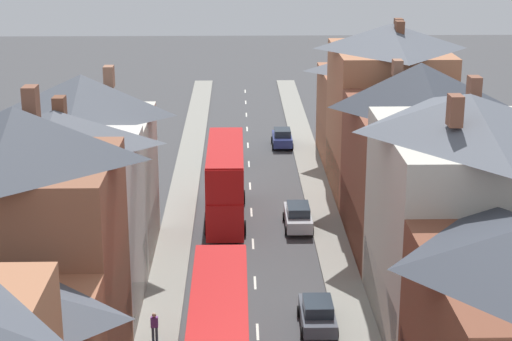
{
  "coord_description": "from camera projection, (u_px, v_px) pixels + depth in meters",
  "views": [
    {
      "loc": [
        -0.98,
        -15.41,
        20.82
      ],
      "look_at": [
        0.36,
        43.21,
        2.75
      ],
      "focal_mm": 60.0,
      "sensor_mm": 36.0,
      "label": 1
    }
  ],
  "objects": [
    {
      "name": "pavement_left",
      "position": [
        176.0,
        232.0,
        57.05
      ],
      "size": [
        2.2,
        104.0,
        0.14
      ],
      "primitive_type": "cube",
      "color": "gray",
      "rests_on": "ground"
    },
    {
      "name": "pavement_right",
      "position": [
        328.0,
        231.0,
        57.27
      ],
      "size": [
        2.2,
        104.0,
        0.14
      ],
      "primitive_type": "cube",
      "color": "gray",
      "rests_on": "ground"
    },
    {
      "name": "centre_line_dashes",
      "position": [
        253.0,
        244.0,
        55.27
      ],
      "size": [
        0.14,
        97.8,
        0.01
      ],
      "color": "silver",
      "rests_on": "ground"
    },
    {
      "name": "terrace_row_right",
      "position": [
        459.0,
        223.0,
        43.0
      ],
      "size": [
        8.0,
        71.36,
        13.13
      ],
      "color": "brown",
      "rests_on": "ground"
    },
    {
      "name": "double_decker_bus_lead",
      "position": [
        225.0,
        181.0,
        58.82
      ],
      "size": [
        2.74,
        10.8,
        5.3
      ],
      "color": "red",
      "rests_on": "ground"
    },
    {
      "name": "car_near_blue",
      "position": [
        298.0,
        216.0,
        57.77
      ],
      "size": [
        1.9,
        4.43,
        1.71
      ],
      "color": "#B7BABF",
      "rests_on": "ground"
    },
    {
      "name": "car_near_silver",
      "position": [
        318.0,
        314.0,
        43.99
      ],
      "size": [
        1.9,
        3.94,
        1.6
      ],
      "color": "#4C515B",
      "rests_on": "ground"
    },
    {
      "name": "car_parked_right_a",
      "position": [
        282.0,
        138.0,
        77.51
      ],
      "size": [
        1.9,
        3.85,
        1.68
      ],
      "color": "navy",
      "rests_on": "ground"
    },
    {
      "name": "car_mid_white",
      "position": [
        228.0,
        153.0,
        72.55
      ],
      "size": [
        1.9,
        4.21,
        1.66
      ],
      "color": "#236093",
      "rests_on": "ground"
    },
    {
      "name": "pedestrian_mid_right",
      "position": [
        155.0,
        326.0,
        42.21
      ],
      "size": [
        0.36,
        0.22,
        1.61
      ],
      "color": "#3D4256",
      "rests_on": "pavement_left"
    }
  ]
}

